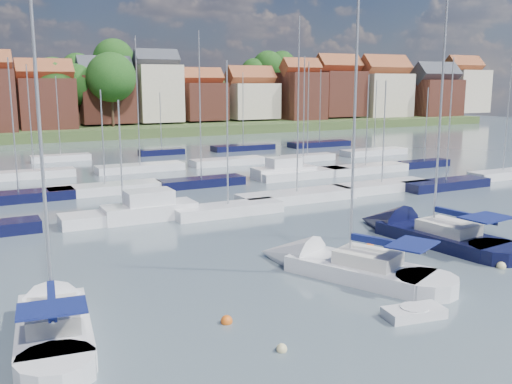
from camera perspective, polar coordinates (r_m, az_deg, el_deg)
ground at (r=64.59m, az=-11.24°, el=1.54°), size 260.00×260.00×0.00m
sailboat_left at (r=26.22m, az=-19.60°, el=-11.94°), size 4.08×10.93×14.55m
sailboat_centre at (r=31.85m, az=7.85°, el=-7.32°), size 7.84×12.04×16.06m
sailboat_navy at (r=39.94m, az=15.97°, el=-3.90°), size 4.96×13.25×17.85m
tender at (r=26.73m, az=15.51°, el=-11.55°), size 2.86×1.65×0.58m
buoy_b at (r=22.96m, az=2.58°, el=-15.63°), size 0.43×0.43×0.43m
buoy_c at (r=25.36m, az=-2.96°, el=-12.96°), size 0.52×0.52×0.52m
buoy_d at (r=26.84m, az=14.77°, el=-11.94°), size 0.45×0.45×0.45m
buoy_e at (r=36.68m, az=11.29°, el=-5.56°), size 0.55×0.55×0.55m
buoy_f at (r=35.14m, az=23.29°, el=-6.99°), size 0.52×0.52×0.52m
marina_field at (r=60.52m, az=-8.24°, el=1.43°), size 79.62×41.41×15.93m
far_shore_town at (r=155.35m, az=-20.22°, el=8.14°), size 212.46×90.00×22.27m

